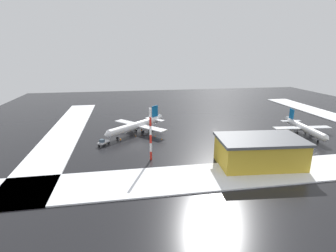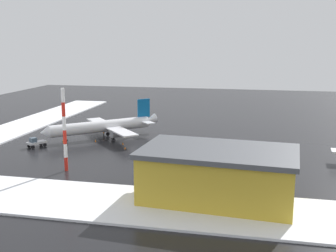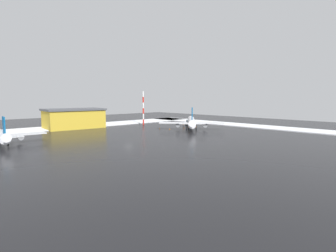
{
  "view_description": "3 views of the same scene",
  "coord_description": "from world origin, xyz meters",
  "px_view_note": "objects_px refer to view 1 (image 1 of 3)",
  "views": [
    {
      "loc": [
        -41.89,
        -112.61,
        33.34
      ],
      "look_at": [
        -23.8,
        -7.83,
        3.03
      ],
      "focal_mm": 28.0,
      "sensor_mm": 36.0,
      "label": 1
    },
    {
      "loc": [
        3.53,
        -110.99,
        25.93
      ],
      "look_at": [
        -19.78,
        -3.23,
        3.54
      ],
      "focal_mm": 45.0,
      "sensor_mm": 36.0,
      "label": 2
    },
    {
      "loc": [
        48.12,
        68.47,
        13.46
      ],
      "look_at": [
        -15.18,
        2.46,
        3.68
      ],
      "focal_mm": 28.0,
      "sensor_mm": 36.0,
      "label": 3
    }
  ],
  "objects_px": {
    "pushback_tug": "(103,142)",
    "ground_crew_mid_apron": "(121,140)",
    "airplane_foreground_jet": "(305,128)",
    "airplane_parked_starboard": "(136,126)",
    "traffic_cone_wingtip_side": "(155,136)",
    "antenna_mast": "(151,135)",
    "cargo_hangar": "(260,152)",
    "traffic_cone_mid_line": "(136,136)",
    "ground_crew_near_tug": "(141,130)",
    "ground_crew_by_nose_gear": "(134,130)",
    "traffic_cone_near_nose": "(162,139)"
  },
  "relations": [
    {
      "from": "pushback_tug",
      "to": "ground_crew_mid_apron",
      "type": "xyz_separation_m",
      "value": [
        6.26,
        2.31,
        -0.31
      ]
    },
    {
      "from": "airplane_foreground_jet",
      "to": "airplane_parked_starboard",
      "type": "bearing_deg",
      "value": -96.93
    },
    {
      "from": "airplane_foreground_jet",
      "to": "traffic_cone_wingtip_side",
      "type": "xyz_separation_m",
      "value": [
        -61.08,
        8.45,
        -2.6
      ]
    },
    {
      "from": "antenna_mast",
      "to": "airplane_foreground_jet",
      "type": "bearing_deg",
      "value": 12.95
    },
    {
      "from": "cargo_hangar",
      "to": "traffic_cone_mid_line",
      "type": "height_order",
      "value": "cargo_hangar"
    },
    {
      "from": "airplane_parked_starboard",
      "to": "ground_crew_mid_apron",
      "type": "bearing_deg",
      "value": 16.84
    },
    {
      "from": "cargo_hangar",
      "to": "traffic_cone_mid_line",
      "type": "distance_m",
      "value": 49.58
    },
    {
      "from": "cargo_hangar",
      "to": "traffic_cone_mid_line",
      "type": "xyz_separation_m",
      "value": [
        -35.28,
        34.58,
        -4.17
      ]
    },
    {
      "from": "airplane_parked_starboard",
      "to": "antenna_mast",
      "type": "relative_size",
      "value": 1.59
    },
    {
      "from": "traffic_cone_mid_line",
      "to": "pushback_tug",
      "type": "bearing_deg",
      "value": -145.26
    },
    {
      "from": "ground_crew_near_tug",
      "to": "ground_crew_by_nose_gear",
      "type": "relative_size",
      "value": 1.0
    },
    {
      "from": "airplane_foreground_jet",
      "to": "traffic_cone_mid_line",
      "type": "xyz_separation_m",
      "value": [
        -68.97,
        9.67,
        -2.6
      ]
    },
    {
      "from": "traffic_cone_near_nose",
      "to": "traffic_cone_mid_line",
      "type": "relative_size",
      "value": 1.0
    },
    {
      "from": "airplane_foreground_jet",
      "to": "cargo_hangar",
      "type": "bearing_deg",
      "value": -48.58
    },
    {
      "from": "ground_crew_mid_apron",
      "to": "airplane_foreground_jet",
      "type": "bearing_deg",
      "value": 153.49
    },
    {
      "from": "ground_crew_mid_apron",
      "to": "ground_crew_by_nose_gear",
      "type": "bearing_deg",
      "value": -138.08
    },
    {
      "from": "airplane_parked_starboard",
      "to": "pushback_tug",
      "type": "distance_m",
      "value": 18.5
    },
    {
      "from": "ground_crew_near_tug",
      "to": "traffic_cone_wingtip_side",
      "type": "bearing_deg",
      "value": -144.73
    },
    {
      "from": "pushback_tug",
      "to": "ground_crew_near_tug",
      "type": "height_order",
      "value": "pushback_tug"
    },
    {
      "from": "ground_crew_mid_apron",
      "to": "traffic_cone_near_nose",
      "type": "xyz_separation_m",
      "value": [
        15.89,
        0.73,
        -0.7
      ]
    },
    {
      "from": "ground_crew_near_tug",
      "to": "traffic_cone_mid_line",
      "type": "relative_size",
      "value": 3.11
    },
    {
      "from": "airplane_foreground_jet",
      "to": "traffic_cone_near_nose",
      "type": "height_order",
      "value": "airplane_foreground_jet"
    },
    {
      "from": "traffic_cone_near_nose",
      "to": "traffic_cone_wingtip_side",
      "type": "height_order",
      "value": "same"
    },
    {
      "from": "ground_crew_near_tug",
      "to": "traffic_cone_mid_line",
      "type": "xyz_separation_m",
      "value": [
        -2.75,
        -5.02,
        -0.7
      ]
    },
    {
      "from": "airplane_parked_starboard",
      "to": "airplane_foreground_jet",
      "type": "xyz_separation_m",
      "value": [
        68.41,
        -14.37,
        -0.38
      ]
    },
    {
      "from": "airplane_foreground_jet",
      "to": "ground_crew_by_nose_gear",
      "type": "relative_size",
      "value": 17.15
    },
    {
      "from": "airplane_parked_starboard",
      "to": "airplane_foreground_jet",
      "type": "relative_size",
      "value": 0.91
    },
    {
      "from": "ground_crew_mid_apron",
      "to": "antenna_mast",
      "type": "xyz_separation_m",
      "value": [
        9.61,
        -18.52,
        7.45
      ]
    },
    {
      "from": "pushback_tug",
      "to": "antenna_mast",
      "type": "height_order",
      "value": "antenna_mast"
    },
    {
      "from": "ground_crew_near_tug",
      "to": "antenna_mast",
      "type": "xyz_separation_m",
      "value": [
        0.86,
        -29.72,
        7.45
      ]
    },
    {
      "from": "cargo_hangar",
      "to": "ground_crew_by_nose_gear",
      "type": "bearing_deg",
      "value": 135.45
    },
    {
      "from": "airplane_parked_starboard",
      "to": "traffic_cone_near_nose",
      "type": "height_order",
      "value": "airplane_parked_starboard"
    },
    {
      "from": "airplane_parked_starboard",
      "to": "traffic_cone_wingtip_side",
      "type": "height_order",
      "value": "airplane_parked_starboard"
    },
    {
      "from": "pushback_tug",
      "to": "cargo_hangar",
      "type": "bearing_deg",
      "value": 94.13
    },
    {
      "from": "traffic_cone_mid_line",
      "to": "traffic_cone_wingtip_side",
      "type": "height_order",
      "value": "same"
    },
    {
      "from": "traffic_cone_near_nose",
      "to": "airplane_parked_starboard",
      "type": "bearing_deg",
      "value": 132.58
    },
    {
      "from": "pushback_tug",
      "to": "traffic_cone_near_nose",
      "type": "height_order",
      "value": "pushback_tug"
    },
    {
      "from": "ground_crew_mid_apron",
      "to": "traffic_cone_wingtip_side",
      "type": "relative_size",
      "value": 3.11
    },
    {
      "from": "airplane_parked_starboard",
      "to": "airplane_foreground_jet",
      "type": "distance_m",
      "value": 69.91
    },
    {
      "from": "airplane_foreground_jet",
      "to": "ground_crew_near_tug",
      "type": "xyz_separation_m",
      "value": [
        -66.22,
        14.69,
        -1.91
      ]
    },
    {
      "from": "ground_crew_near_tug",
      "to": "ground_crew_mid_apron",
      "type": "relative_size",
      "value": 1.0
    },
    {
      "from": "pushback_tug",
      "to": "ground_crew_by_nose_gear",
      "type": "height_order",
      "value": "pushback_tug"
    },
    {
      "from": "antenna_mast",
      "to": "traffic_cone_wingtip_side",
      "type": "distance_m",
      "value": 25.22
    },
    {
      "from": "ground_crew_mid_apron",
      "to": "traffic_cone_mid_line",
      "type": "bearing_deg",
      "value": -157.98
    },
    {
      "from": "ground_crew_mid_apron",
      "to": "traffic_cone_near_nose",
      "type": "height_order",
      "value": "ground_crew_mid_apron"
    },
    {
      "from": "traffic_cone_near_nose",
      "to": "traffic_cone_wingtip_side",
      "type": "xyz_separation_m",
      "value": [
        -2.0,
        4.24,
        0.0
      ]
    },
    {
      "from": "ground_crew_mid_apron",
      "to": "cargo_hangar",
      "type": "xyz_separation_m",
      "value": [
        41.29,
        -28.39,
        3.47
      ]
    },
    {
      "from": "antenna_mast",
      "to": "traffic_cone_mid_line",
      "type": "relative_size",
      "value": 30.63
    },
    {
      "from": "ground_crew_near_tug",
      "to": "traffic_cone_wingtip_side",
      "type": "distance_m",
      "value": 8.12
    },
    {
      "from": "ground_crew_near_tug",
      "to": "cargo_hangar",
      "type": "xyz_separation_m",
      "value": [
        32.53,
        -39.6,
        3.47
      ]
    }
  ]
}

